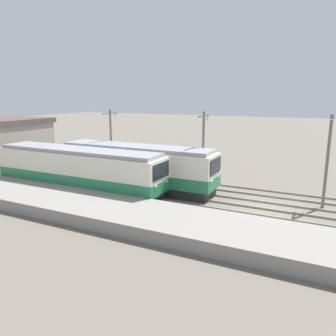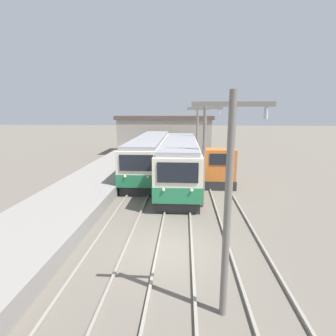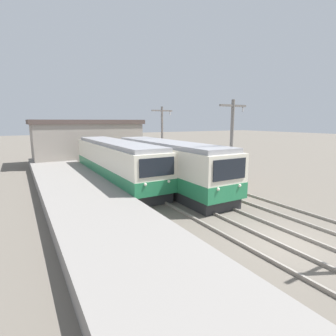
{
  "view_description": "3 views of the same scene",
  "coord_description": "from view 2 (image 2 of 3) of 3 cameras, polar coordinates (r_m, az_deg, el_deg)",
  "views": [
    {
      "loc": [
        -21.81,
        -3.47,
        7.39
      ],
      "look_at": [
        0.49,
        7.68,
        1.89
      ],
      "focal_mm": 35.0,
      "sensor_mm": 36.0,
      "label": 1
    },
    {
      "loc": [
        0.53,
        -10.01,
        5.73
      ],
      "look_at": [
        -0.6,
        8.21,
        1.76
      ],
      "focal_mm": 28.0,
      "sensor_mm": 36.0,
      "label": 2
    },
    {
      "loc": [
        -9.44,
        -6.45,
        5.01
      ],
      "look_at": [
        -1.06,
        8.1,
        1.99
      ],
      "focal_mm": 28.0,
      "sensor_mm": 36.0,
      "label": 3
    }
  ],
  "objects": [
    {
      "name": "ground_plane",
      "position": [
        11.55,
        0.47,
        -17.49
      ],
      "size": [
        200.0,
        200.0,
        0.0
      ],
      "primitive_type": "plane",
      "color": "#665E54"
    },
    {
      "name": "platform_left",
      "position": [
        13.21,
        -28.53,
        -13.1
      ],
      "size": [
        4.5,
        54.0,
        0.81
      ],
      "primitive_type": "cube",
      "color": "gray",
      "rests_on": "ground"
    },
    {
      "name": "track_left",
      "position": [
        11.92,
        -12.65,
        -16.41
      ],
      "size": [
        1.54,
        60.0,
        0.14
      ],
      "color": "gray",
      "rests_on": "ground"
    },
    {
      "name": "track_center",
      "position": [
        11.51,
        1.51,
        -17.21
      ],
      "size": [
        1.54,
        60.0,
        0.14
      ],
      "color": "gray",
      "rests_on": "ground"
    },
    {
      "name": "track_right",
      "position": [
        11.81,
        16.9,
        -16.96
      ],
      "size": [
        1.54,
        60.0,
        0.14
      ],
      "color": "gray",
      "rests_on": "ground"
    },
    {
      "name": "commuter_train_left",
      "position": [
        24.55,
        -3.84,
        2.55
      ],
      "size": [
        2.84,
        14.75,
        3.42
      ],
      "color": "#28282B",
      "rests_on": "ground"
    },
    {
      "name": "commuter_train_center",
      "position": [
        20.87,
        2.57,
        0.96
      ],
      "size": [
        2.84,
        13.56,
        3.53
      ],
      "color": "#28282B",
      "rests_on": "ground"
    },
    {
      "name": "shunting_locomotive",
      "position": [
        21.37,
        10.63,
        -0.18
      ],
      "size": [
        2.4,
        4.74,
        3.0
      ],
      "color": "#28282B",
      "rests_on": "ground"
    },
    {
      "name": "catenary_mast_near",
      "position": [
        7.09,
        13.03,
        -6.97
      ],
      "size": [
        2.0,
        0.2,
        6.25
      ],
      "color": "slate",
      "rests_on": "ground"
    },
    {
      "name": "catenary_mast_mid",
      "position": [
        15.49,
        7.88,
        3.62
      ],
      "size": [
        2.0,
        0.2,
        6.25
      ],
      "color": "slate",
      "rests_on": "ground"
    },
    {
      "name": "catenary_mast_far",
      "position": [
        24.08,
        6.37,
        6.71
      ],
      "size": [
        2.0,
        0.2,
        6.25
      ],
      "color": "slate",
      "rests_on": "ground"
    },
    {
      "name": "station_building",
      "position": [
        36.24,
        -0.57,
        7.31
      ],
      "size": [
        12.6,
        6.3,
        5.16
      ],
      "color": "gray",
      "rests_on": "ground"
    }
  ]
}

